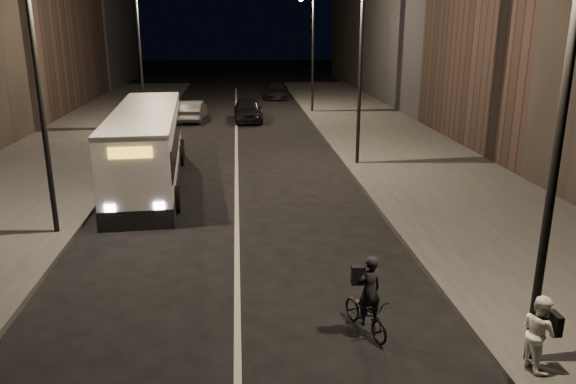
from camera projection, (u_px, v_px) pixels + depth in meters
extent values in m
plane|color=black|center=(237.00, 286.00, 14.24)|extent=(180.00, 180.00, 0.00)
cube|color=#343432|center=(405.00, 153.00, 28.29)|extent=(7.00, 70.00, 0.16)
cube|color=#343432|center=(58.00, 161.00, 26.84)|extent=(7.00, 70.00, 0.16)
cylinder|color=black|center=(556.00, 158.00, 9.70)|extent=(0.16, 0.16, 8.00)
cylinder|color=black|center=(360.00, 75.00, 24.96)|extent=(0.16, 0.16, 8.00)
cylinder|color=black|center=(313.00, 55.00, 40.21)|extent=(0.16, 0.16, 8.00)
cylinder|color=black|center=(41.00, 103.00, 16.37)|extent=(0.16, 0.16, 8.00)
cylinder|color=black|center=(140.00, 62.00, 33.53)|extent=(0.16, 0.16, 8.00)
cube|color=silver|center=(147.00, 147.00, 22.94)|extent=(3.15, 11.52, 3.04)
cube|color=black|center=(147.00, 137.00, 22.82)|extent=(3.20, 11.15, 1.09)
cube|color=silver|center=(145.00, 111.00, 22.52)|extent=(3.17, 11.52, 0.17)
cube|color=gold|center=(130.00, 153.00, 17.26)|extent=(1.33, 0.21, 0.33)
cylinder|color=black|center=(105.00, 202.00, 19.30)|extent=(0.40, 0.97, 0.95)
cylinder|color=black|center=(175.00, 199.00, 19.66)|extent=(0.40, 0.97, 0.95)
cylinder|color=black|center=(129.00, 154.00, 26.47)|extent=(0.40, 0.97, 0.95)
cylinder|color=black|center=(180.00, 152.00, 26.83)|extent=(0.40, 0.97, 0.95)
imported|color=black|center=(366.00, 314.00, 12.02)|extent=(1.07, 1.70, 0.84)
imported|color=black|center=(369.00, 290.00, 11.64)|extent=(0.65, 0.54, 1.53)
imported|color=white|center=(539.00, 332.00, 10.40)|extent=(0.63, 0.77, 1.48)
imported|color=black|center=(248.00, 110.00, 37.86)|extent=(1.93, 4.59, 1.55)
imported|color=#37383A|center=(193.00, 111.00, 37.96)|extent=(1.71, 4.32, 1.40)
imported|color=black|center=(277.00, 90.00, 49.52)|extent=(2.35, 4.92, 1.38)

